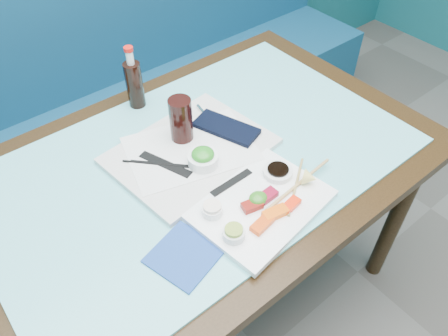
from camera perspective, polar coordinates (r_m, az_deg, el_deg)
booth_bench at (r=2.10m, az=-16.65°, el=5.96°), size 3.00×0.56×1.17m
dining_table at (r=1.34m, az=-3.00°, el=-1.69°), size 1.40×0.90×0.75m
glass_top at (r=1.28m, az=-3.14°, el=0.98°), size 1.22×0.76×0.01m
sashimi_plate at (r=1.15m, az=4.93°, el=-4.88°), size 0.38×0.29×0.02m
salmon_left at (r=1.09m, az=5.01°, el=-7.33°), size 0.07×0.04×0.02m
salmon_mid at (r=1.11m, az=6.73°, el=-5.85°), size 0.07×0.04×0.02m
salmon_right at (r=1.14m, az=8.72°, el=-4.77°), size 0.06×0.04×0.01m
tuna_left at (r=1.12m, az=3.68°, el=-4.91°), size 0.06×0.04×0.02m
tuna_right at (r=1.15m, az=5.73°, el=-3.57°), size 0.05×0.03×0.02m
seaweed_garnish at (r=1.13m, az=4.47°, el=-3.98°), size 0.06×0.06×0.03m
ramekin_wasabi at (r=1.06m, az=1.27°, el=-8.59°), size 0.07×0.07×0.02m
wasabi_fill at (r=1.05m, az=1.29°, el=-8.06°), size 0.05×0.05×0.01m
ramekin_ginger at (r=1.11m, az=-1.54°, el=-5.54°), size 0.05×0.05×0.02m
ginger_fill at (r=1.09m, az=-1.55°, el=-5.02°), size 0.05×0.05×0.01m
soy_dish at (r=1.21m, az=7.04°, el=-0.52°), size 0.10×0.10×0.02m
soy_fill at (r=1.20m, az=7.09°, el=-0.16°), size 0.08×0.08×0.01m
lemon_wedge at (r=1.19m, az=11.16°, el=-1.31°), size 0.06×0.05×0.05m
chopstick_sleeve at (r=1.18m, az=0.99°, el=-1.88°), size 0.14×0.02×0.00m
wooden_chopstick_a at (r=1.19m, az=9.37°, el=-2.30°), size 0.18×0.13×0.01m
wooden_chopstick_b at (r=1.19m, az=9.71°, el=-2.05°), size 0.26×0.03×0.01m
serving_tray at (r=1.29m, az=-4.37°, el=2.25°), size 0.48×0.39×0.02m
paper_placemat at (r=1.28m, az=-4.39°, el=2.56°), size 0.42×0.34×0.00m
seaweed_bowl at (r=1.22m, az=-2.75°, el=1.07°), size 0.11×0.11×0.03m
seaweed_salad at (r=1.21m, az=-2.79°, el=1.80°), size 0.07×0.07×0.03m
cola_glass at (r=1.28m, az=-5.65°, el=6.30°), size 0.07×0.07×0.14m
navy_pouch at (r=1.34m, az=0.28°, el=5.25°), size 0.15×0.22×0.02m
fork at (r=1.40m, az=-2.65°, el=7.21°), size 0.03×0.09×0.01m
black_chopstick_a at (r=1.24m, az=-7.82°, el=0.41°), size 0.17×0.18×0.01m
black_chopstick_b at (r=1.24m, az=-7.52°, el=0.56°), size 0.15×0.15×0.01m
tray_sleeve at (r=1.24m, az=-7.67°, el=0.47°), size 0.08×0.17×0.00m
cola_bottle_body at (r=1.46m, az=-11.60°, el=10.58°), size 0.06×0.06×0.16m
cola_bottle_neck at (r=1.40m, az=-12.21°, el=13.94°), size 0.02×0.02×0.05m
cola_bottle_cap at (r=1.39m, az=-12.39°, el=14.95°), size 0.04×0.04×0.01m
blue_napkin at (r=1.06m, az=-5.21°, el=-11.29°), size 0.18×0.18×0.01m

